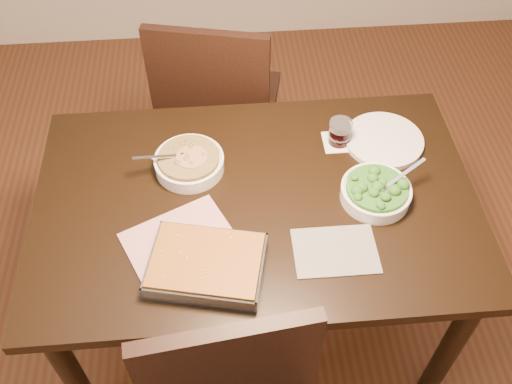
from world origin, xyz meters
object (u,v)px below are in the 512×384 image
at_px(dinner_plate, 384,140).
at_px(stew_bowl, 189,162).
at_px(chair_far, 217,104).
at_px(baking_dish, 207,265).
at_px(table, 256,216).
at_px(broccoli_bowl, 376,192).
at_px(wine_tumbler, 340,132).

bearing_deg(dinner_plate, stew_bowl, -174.20).
bearing_deg(chair_far, baking_dish, 99.45).
height_order(dinner_plate, chair_far, chair_far).
relative_size(table, broccoli_bowl, 5.84).
relative_size(baking_dish, wine_tumbler, 4.13).
distance_m(wine_tumbler, chair_far, 0.67).
distance_m(broccoli_bowl, chair_far, 0.89).
relative_size(baking_dish, chair_far, 0.37).
xyz_separation_m(baking_dish, chair_far, (0.06, 0.94, -0.23)).
bearing_deg(wine_tumbler, broccoli_bowl, -74.89).
height_order(baking_dish, dinner_plate, baking_dish).
height_order(stew_bowl, chair_far, chair_far).
bearing_deg(broccoli_bowl, chair_far, 123.56).
distance_m(table, dinner_plate, 0.52).
bearing_deg(wine_tumbler, dinner_plate, -4.83).
relative_size(broccoli_bowl, chair_far, 0.24).
bearing_deg(stew_bowl, dinner_plate, 5.80).
bearing_deg(chair_far, wine_tumbler, 144.29).
bearing_deg(stew_bowl, broccoli_bowl, -16.87).
distance_m(table, wine_tumbler, 0.40).
distance_m(stew_bowl, wine_tumbler, 0.52).
bearing_deg(baking_dish, stew_bowl, 109.22).
distance_m(wine_tumbler, dinner_plate, 0.16).
bearing_deg(stew_bowl, chair_far, 79.35).
relative_size(table, stew_bowl, 5.58).
bearing_deg(wine_tumbler, stew_bowl, -171.03).
height_order(broccoli_bowl, baking_dish, broccoli_bowl).
xyz_separation_m(table, dinner_plate, (0.46, 0.21, 0.10)).
distance_m(broccoli_bowl, wine_tumbler, 0.27).
height_order(stew_bowl, baking_dish, stew_bowl).
relative_size(wine_tumbler, chair_far, 0.09).
xyz_separation_m(table, wine_tumbler, (0.30, 0.22, 0.14)).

